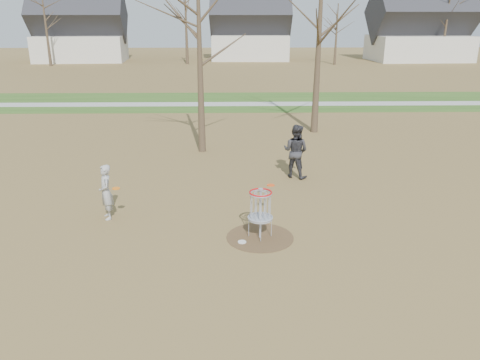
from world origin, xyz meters
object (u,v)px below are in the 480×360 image
player_throwing (296,151)px  disc_golf_basket (260,206)px  player_standing (106,192)px  disc_grounded (242,242)px

player_throwing → disc_golf_basket: size_ratio=1.45×
player_standing → disc_grounded: bearing=44.9°
player_standing → player_throwing: 6.93m
player_standing → player_throwing: player_throwing is taller
player_standing → disc_grounded: (3.86, -1.66, -0.79)m
player_throwing → disc_grounded: size_ratio=8.88×
player_throwing → disc_golf_basket: 5.20m
disc_grounded → disc_golf_basket: bearing=31.2°
player_throwing → player_standing: bearing=62.2°
player_standing → disc_grounded: player_standing is taller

